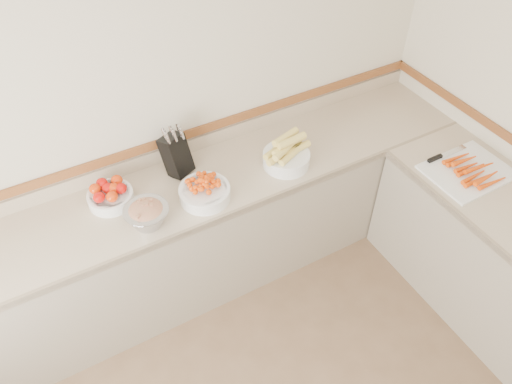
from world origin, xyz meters
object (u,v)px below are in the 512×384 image
tomato_bowl (110,195)px  corn_bowl (286,155)px  rhubarb_bowl (147,214)px  cutting_board (469,170)px  knife_block (176,154)px  cherry_tomato_bowl (205,191)px

tomato_bowl → corn_bowl: (1.09, -0.22, 0.02)m
rhubarb_bowl → cutting_board: 2.02m
rhubarb_bowl → knife_block: bearing=45.8°
corn_bowl → cherry_tomato_bowl: bearing=-177.8°
rhubarb_bowl → corn_bowl: bearing=3.2°
corn_bowl → cutting_board: (0.97, -0.64, -0.06)m
knife_block → corn_bowl: bearing=-23.8°
knife_block → cutting_board: (1.61, -0.92, -0.12)m
knife_block → tomato_bowl: knife_block is taller
knife_block → tomato_bowl: size_ratio=1.29×
tomato_bowl → rhubarb_bowl: rhubarb_bowl is taller
corn_bowl → rhubarb_bowl: size_ratio=1.30×
cutting_board → corn_bowl: bearing=146.7°
knife_block → rhubarb_bowl: size_ratio=1.34×
knife_block → tomato_bowl: (-0.46, -0.06, -0.08)m
knife_block → cherry_tomato_bowl: (0.05, -0.30, -0.08)m
cherry_tomato_bowl → cutting_board: 1.68m
cherry_tomato_bowl → rhubarb_bowl: (-0.37, -0.03, 0.02)m
tomato_bowl → corn_bowl: size_ratio=0.80×
tomato_bowl → cherry_tomato_bowl: (0.50, -0.24, -0.00)m
knife_block → cherry_tomato_bowl: 0.32m
knife_block → tomato_bowl: 0.47m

